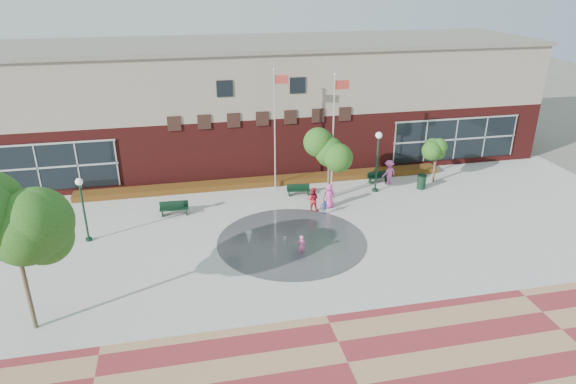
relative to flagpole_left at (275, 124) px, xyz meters
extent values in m
plane|color=#666056|center=(-0.60, -10.75, -4.63)|extent=(120.00, 120.00, 0.00)
cube|color=#A8A8A0|center=(-0.60, -6.75, -4.63)|extent=(46.00, 18.00, 0.01)
cube|color=maroon|center=(-0.60, -17.75, -4.63)|extent=(46.00, 6.00, 0.01)
cylinder|color=#383A3D|center=(-0.60, -7.75, -4.63)|extent=(8.40, 8.40, 0.01)
cube|color=#521614|center=(-0.60, 6.75, -2.38)|extent=(44.00, 10.00, 4.50)
cube|color=gray|center=(-0.60, 6.75, 2.12)|extent=(44.00, 10.00, 4.50)
cube|color=slate|center=(-0.60, 6.75, 4.42)|extent=(44.40, 10.40, 0.30)
cube|color=black|center=(-15.60, 1.73, -2.51)|extent=(10.00, 0.12, 3.19)
cube|color=black|center=(14.40, 1.73, -2.51)|extent=(10.00, 0.12, 3.19)
cube|color=black|center=(-3.10, 1.73, 2.17)|extent=(1.10, 0.10, 1.10)
cube|color=black|center=(1.90, 1.73, 2.17)|extent=(1.10, 0.10, 1.10)
cube|color=maroon|center=(-0.60, 0.85, -4.63)|extent=(26.00, 1.20, 0.40)
cylinder|color=silver|center=(-0.05, 0.00, -0.54)|extent=(0.10, 0.10, 8.19)
sphere|color=silver|center=(-0.05, 0.00, 3.61)|extent=(0.16, 0.16, 0.16)
cube|color=#AA3127|center=(0.40, -0.04, 2.96)|extent=(0.90, 0.11, 0.55)
cylinder|color=silver|center=(3.39, -2.04, -0.57)|extent=(0.10, 0.10, 8.11)
sphere|color=silver|center=(3.39, -2.04, 3.53)|extent=(0.17, 0.17, 0.17)
cube|color=#AA3127|center=(3.86, -2.04, 2.86)|extent=(0.94, 0.03, 0.57)
cylinder|color=black|center=(-11.77, -5.27, -2.93)|extent=(0.12, 0.12, 3.41)
cylinder|color=black|center=(-11.77, -5.27, -4.55)|extent=(0.36, 0.36, 0.16)
sphere|color=white|center=(-11.77, -5.27, -1.04)|extent=(0.40, 0.40, 0.40)
cylinder|color=black|center=(6.57, -2.00, -2.71)|extent=(0.14, 0.14, 3.83)
cylinder|color=black|center=(6.57, -2.00, -4.54)|extent=(0.41, 0.41, 0.18)
sphere|color=white|center=(6.57, -2.00, -0.60)|extent=(0.45, 0.45, 0.45)
cube|color=black|center=(-7.01, -2.94, -4.19)|extent=(1.78, 0.57, 0.06)
cube|color=black|center=(-7.00, -2.73, -3.97)|extent=(1.76, 0.13, 0.44)
cube|color=black|center=(1.25, -1.58, -4.24)|extent=(1.59, 0.60, 0.05)
cube|color=black|center=(1.27, -1.39, -4.05)|extent=(1.54, 0.21, 0.39)
cube|color=black|center=(7.40, -0.47, -4.24)|extent=(1.58, 0.57, 0.05)
cube|color=black|center=(7.38, -0.29, -4.04)|extent=(1.55, 0.18, 0.39)
cylinder|color=black|center=(9.89, -2.22, -4.14)|extent=(0.59, 0.59, 0.99)
cylinder|color=black|center=(9.89, -2.22, -3.62)|extent=(0.63, 0.63, 0.06)
cylinder|color=#473828|center=(-12.91, -12.91, -2.66)|extent=(0.18, 0.18, 3.95)
cylinder|color=#473828|center=(3.07, -2.49, -3.23)|extent=(0.19, 0.19, 2.80)
cylinder|color=#473828|center=(11.31, -1.22, -3.61)|extent=(0.18, 0.18, 2.04)
cone|color=white|center=(-2.99, -7.57, -4.63)|extent=(0.38, 0.38, 0.73)
cone|color=white|center=(-1.07, -8.08, -4.63)|extent=(0.20, 0.20, 0.44)
imported|color=#EC5598|center=(-0.44, -9.39, -4.03)|extent=(0.45, 0.31, 1.20)
imported|color=red|center=(1.55, -4.15, -3.83)|extent=(0.91, 0.79, 1.59)
imported|color=#E8409B|center=(2.71, -3.87, -3.82)|extent=(0.83, 0.58, 1.62)
imported|color=#3262A2|center=(2.14, -4.77, -4.16)|extent=(0.57, 0.53, 0.95)
imported|color=#DA55AE|center=(7.98, -0.92, -3.74)|extent=(1.32, 1.04, 1.79)
camera|label=1|loc=(-6.16, -32.57, 9.31)|focal=32.00mm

